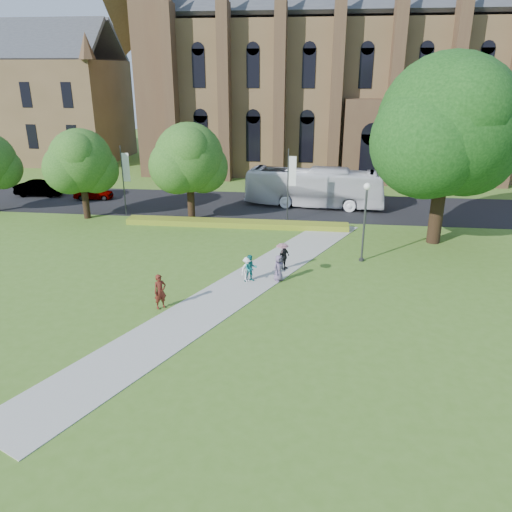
# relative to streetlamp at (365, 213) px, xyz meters

# --- Properties ---
(ground) EXTENTS (160.00, 160.00, 0.00)m
(ground) POSITION_rel_streetlamp_xyz_m (-7.50, -6.50, -3.30)
(ground) COLOR #487021
(ground) RESTS_ON ground
(road) EXTENTS (160.00, 10.00, 0.02)m
(road) POSITION_rel_streetlamp_xyz_m (-7.50, 13.50, -3.29)
(road) COLOR black
(road) RESTS_ON ground
(footpath) EXTENTS (15.58, 28.54, 0.04)m
(footpath) POSITION_rel_streetlamp_xyz_m (-7.50, -5.50, -3.28)
(footpath) COLOR #B2B2A8
(footpath) RESTS_ON ground
(flower_hedge) EXTENTS (18.00, 1.40, 0.45)m
(flower_hedge) POSITION_rel_streetlamp_xyz_m (-9.50, 6.70, -3.07)
(flower_hedge) COLOR #ACA122
(flower_hedge) RESTS_ON ground
(cathedral) EXTENTS (52.60, 18.25, 28.00)m
(cathedral) POSITION_rel_streetlamp_xyz_m (2.50, 33.23, 9.69)
(cathedral) COLOR brown
(cathedral) RESTS_ON ground
(building_west) EXTENTS (22.00, 14.00, 18.30)m
(building_west) POSITION_rel_streetlamp_xyz_m (-41.50, 35.50, 5.91)
(building_west) COLOR brown
(building_west) RESTS_ON ground
(streetlamp) EXTENTS (0.44, 0.44, 5.24)m
(streetlamp) POSITION_rel_streetlamp_xyz_m (0.00, 0.00, 0.00)
(streetlamp) COLOR #38383D
(streetlamp) RESTS_ON ground
(large_tree) EXTENTS (9.60, 9.60, 13.20)m
(large_tree) POSITION_rel_streetlamp_xyz_m (5.50, 4.50, 5.07)
(large_tree) COLOR #332114
(large_tree) RESTS_ON ground
(street_tree_0) EXTENTS (5.20, 5.20, 7.50)m
(street_tree_0) POSITION_rel_streetlamp_xyz_m (-22.50, 7.50, 1.58)
(street_tree_0) COLOR #332114
(street_tree_0) RESTS_ON ground
(street_tree_1) EXTENTS (5.60, 5.60, 8.05)m
(street_tree_1) POSITION_rel_streetlamp_xyz_m (-13.50, 8.00, 1.93)
(street_tree_1) COLOR #332114
(street_tree_1) RESTS_ON ground
(banner_pole_0) EXTENTS (0.70, 0.10, 6.00)m
(banner_pole_0) POSITION_rel_streetlamp_xyz_m (-5.39, 8.70, 0.09)
(banner_pole_0) COLOR #38383D
(banner_pole_0) RESTS_ON ground
(banner_pole_1) EXTENTS (0.70, 0.10, 6.00)m
(banner_pole_1) POSITION_rel_streetlamp_xyz_m (-19.39, 8.70, 0.09)
(banner_pole_1) COLOR #38383D
(banner_pole_1) RESTS_ON ground
(tour_coach) EXTENTS (12.89, 4.36, 3.52)m
(tour_coach) POSITION_rel_streetlamp_xyz_m (-3.34, 13.77, -1.51)
(tour_coach) COLOR silver
(tour_coach) RESTS_ON road
(car_0) EXTENTS (3.87, 1.89, 1.27)m
(car_0) POSITION_rel_streetlamp_xyz_m (-24.71, 13.81, -2.64)
(car_0) COLOR gray
(car_0) RESTS_ON road
(car_1) EXTENTS (4.75, 1.91, 1.53)m
(car_1) POSITION_rel_streetlamp_xyz_m (-30.63, 14.44, -2.51)
(car_1) COLOR gray
(car_1) RESTS_ON road
(pedestrian_0) EXTENTS (0.81, 0.80, 1.89)m
(pedestrian_0) POSITION_rel_streetlamp_xyz_m (-11.11, -8.44, -2.31)
(pedestrian_0) COLOR #551D13
(pedestrian_0) RESTS_ON footpath
(pedestrian_1) EXTENTS (0.97, 0.86, 1.65)m
(pedestrian_1) POSITION_rel_streetlamp_xyz_m (-6.86, -4.34, -2.43)
(pedestrian_1) COLOR #167271
(pedestrian_1) RESTS_ON footpath
(pedestrian_2) EXTENTS (1.04, 1.13, 1.53)m
(pedestrian_2) POSITION_rel_streetlamp_xyz_m (-7.05, -4.34, -2.49)
(pedestrian_2) COLOR silver
(pedestrian_2) RESTS_ON footpath
(pedestrian_3) EXTENTS (0.89, 1.00, 1.62)m
(pedestrian_3) POSITION_rel_streetlamp_xyz_m (-5.02, -2.14, -2.44)
(pedestrian_3) COLOR black
(pedestrian_3) RESTS_ON footpath
(pedestrian_4) EXTENTS (0.90, 0.91, 1.59)m
(pedestrian_4) POSITION_rel_streetlamp_xyz_m (-5.20, -4.04, -2.46)
(pedestrian_4) COLOR slate
(pedestrian_4) RESTS_ON footpath
(parasol) EXTENTS (0.94, 0.94, 0.63)m
(parasol) POSITION_rel_streetlamp_xyz_m (-5.02, -3.94, -1.35)
(parasol) COLOR pink
(parasol) RESTS_ON pedestrian_4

